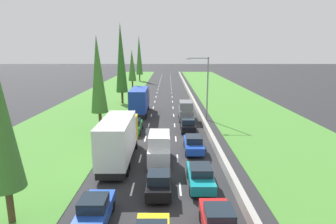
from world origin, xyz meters
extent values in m
plane|color=#28282B|center=(0.00, 60.00, 0.00)|extent=(300.00, 300.00, 0.00)
cube|color=#478433|center=(-12.65, 60.00, 0.02)|extent=(14.00, 140.00, 0.04)
cube|color=#478433|center=(14.35, 60.00, 0.02)|extent=(14.00, 140.00, 0.04)
cube|color=#9E9B93|center=(5.70, 60.00, 0.42)|extent=(0.44, 120.00, 0.85)
cube|color=white|center=(-1.75, 15.00, 0.01)|extent=(0.14, 2.00, 0.01)
cube|color=white|center=(-1.75, 21.00, 0.01)|extent=(0.14, 2.00, 0.01)
cube|color=white|center=(-1.75, 27.00, 0.01)|extent=(0.14, 2.00, 0.01)
cube|color=white|center=(-1.75, 33.00, 0.01)|extent=(0.14, 2.00, 0.01)
cube|color=white|center=(-1.75, 39.00, 0.01)|extent=(0.14, 2.00, 0.01)
cube|color=white|center=(-1.75, 45.00, 0.01)|extent=(0.14, 2.00, 0.01)
cube|color=white|center=(-1.75, 51.00, 0.01)|extent=(0.14, 2.00, 0.01)
cube|color=white|center=(-1.75, 57.00, 0.01)|extent=(0.14, 2.00, 0.01)
cube|color=white|center=(-1.75, 63.00, 0.01)|extent=(0.14, 2.00, 0.01)
cube|color=white|center=(-1.75, 69.00, 0.01)|extent=(0.14, 2.00, 0.01)
cube|color=white|center=(-1.75, 75.00, 0.01)|extent=(0.14, 2.00, 0.01)
cube|color=white|center=(-1.75, 81.00, 0.01)|extent=(0.14, 2.00, 0.01)
cube|color=white|center=(-1.75, 87.00, 0.01)|extent=(0.14, 2.00, 0.01)
cube|color=white|center=(-1.75, 93.00, 0.01)|extent=(0.14, 2.00, 0.01)
cube|color=white|center=(-1.75, 99.00, 0.01)|extent=(0.14, 2.00, 0.01)
cube|color=white|center=(-1.75, 105.00, 0.01)|extent=(0.14, 2.00, 0.01)
cube|color=white|center=(-1.75, 111.00, 0.01)|extent=(0.14, 2.00, 0.01)
cube|color=white|center=(-1.75, 117.00, 0.01)|extent=(0.14, 2.00, 0.01)
cube|color=white|center=(1.75, 15.00, 0.01)|extent=(0.14, 2.00, 0.01)
cube|color=white|center=(1.75, 21.00, 0.01)|extent=(0.14, 2.00, 0.01)
cube|color=white|center=(1.75, 27.00, 0.01)|extent=(0.14, 2.00, 0.01)
cube|color=white|center=(1.75, 33.00, 0.01)|extent=(0.14, 2.00, 0.01)
cube|color=white|center=(1.75, 39.00, 0.01)|extent=(0.14, 2.00, 0.01)
cube|color=white|center=(1.75, 45.00, 0.01)|extent=(0.14, 2.00, 0.01)
cube|color=white|center=(1.75, 51.00, 0.01)|extent=(0.14, 2.00, 0.01)
cube|color=white|center=(1.75, 57.00, 0.01)|extent=(0.14, 2.00, 0.01)
cube|color=white|center=(1.75, 63.00, 0.01)|extent=(0.14, 2.00, 0.01)
cube|color=white|center=(1.75, 69.00, 0.01)|extent=(0.14, 2.00, 0.01)
cube|color=white|center=(1.75, 75.00, 0.01)|extent=(0.14, 2.00, 0.01)
cube|color=white|center=(1.75, 81.00, 0.01)|extent=(0.14, 2.00, 0.01)
cube|color=white|center=(1.75, 87.00, 0.01)|extent=(0.14, 2.00, 0.01)
cube|color=white|center=(1.75, 93.00, 0.01)|extent=(0.14, 2.00, 0.01)
cube|color=white|center=(1.75, 99.00, 0.01)|extent=(0.14, 2.00, 0.01)
cube|color=white|center=(1.75, 105.00, 0.01)|extent=(0.14, 2.00, 0.01)
cube|color=white|center=(1.75, 111.00, 0.01)|extent=(0.14, 2.00, 0.01)
cube|color=white|center=(1.75, 117.00, 0.01)|extent=(0.14, 2.00, 0.01)
cube|color=#1E47B7|center=(-3.40, 10.94, 0.70)|extent=(1.68, 3.90, 0.76)
cube|color=#19232D|center=(-3.40, 10.64, 1.40)|extent=(1.52, 1.60, 0.64)
cylinder|color=black|center=(-4.16, 12.15, 0.32)|extent=(0.22, 0.64, 0.64)
cylinder|color=black|center=(-2.64, 12.15, 0.32)|extent=(0.22, 0.64, 0.64)
cube|color=red|center=(3.58, 9.83, 0.70)|extent=(1.68, 3.90, 0.76)
cube|color=#19232D|center=(3.58, 9.53, 1.40)|extent=(1.52, 1.60, 0.64)
cylinder|color=black|center=(2.82, 11.04, 0.32)|extent=(0.22, 0.64, 0.64)
cylinder|color=black|center=(4.34, 11.04, 0.32)|extent=(0.22, 0.64, 0.64)
cube|color=teal|center=(3.26, 15.54, 0.68)|extent=(1.76, 4.50, 0.72)
cube|color=#19232D|center=(3.26, 15.39, 1.34)|extent=(1.56, 1.90, 0.60)
cylinder|color=black|center=(2.46, 16.94, 0.32)|extent=(0.22, 0.64, 0.64)
cylinder|color=black|center=(4.06, 16.94, 0.32)|extent=(0.22, 0.64, 0.64)
cylinder|color=black|center=(2.46, 14.15, 0.32)|extent=(0.22, 0.64, 0.64)
cylinder|color=black|center=(4.06, 14.15, 0.32)|extent=(0.22, 0.64, 0.64)
cube|color=#1E47B7|center=(3.41, 22.93, 0.68)|extent=(1.76, 4.50, 0.72)
cube|color=#19232D|center=(3.41, 22.78, 1.34)|extent=(1.56, 1.90, 0.60)
cylinder|color=black|center=(2.61, 24.32, 0.32)|extent=(0.22, 0.64, 0.64)
cylinder|color=black|center=(4.21, 24.32, 0.32)|extent=(0.22, 0.64, 0.64)
cylinder|color=black|center=(2.61, 21.53, 0.32)|extent=(0.22, 0.64, 0.64)
cylinder|color=black|center=(4.21, 21.53, 0.32)|extent=(0.22, 0.64, 0.64)
cube|color=black|center=(0.21, 14.36, 0.70)|extent=(1.68, 3.90, 0.76)
cube|color=#19232D|center=(0.21, 14.06, 1.40)|extent=(1.52, 1.60, 0.64)
cylinder|color=black|center=(-0.55, 15.57, 0.32)|extent=(0.22, 0.64, 0.64)
cylinder|color=black|center=(0.97, 15.57, 0.32)|extent=(0.22, 0.64, 0.64)
cylinder|color=black|center=(-0.55, 13.15, 0.32)|extent=(0.22, 0.64, 0.64)
cylinder|color=black|center=(0.97, 13.15, 0.32)|extent=(0.22, 0.64, 0.64)
cube|color=black|center=(3.32, 29.99, 0.70)|extent=(1.68, 3.90, 0.76)
cube|color=#19232D|center=(3.32, 29.69, 1.40)|extent=(1.52, 1.60, 0.64)
cylinder|color=black|center=(2.56, 31.19, 0.32)|extent=(0.22, 0.64, 0.64)
cylinder|color=black|center=(4.08, 31.19, 0.32)|extent=(0.22, 0.64, 0.64)
cylinder|color=black|center=(2.56, 28.78, 0.32)|extent=(0.22, 0.64, 0.64)
cylinder|color=black|center=(4.08, 28.78, 0.32)|extent=(0.22, 0.64, 0.64)
cube|color=slate|center=(3.41, 35.92, 1.02)|extent=(1.90, 4.90, 1.40)
cube|color=slate|center=(3.41, 35.62, 2.27)|extent=(1.80, 3.10, 1.10)
cylinder|color=black|center=(2.54, 37.44, 0.32)|extent=(0.22, 0.64, 0.64)
cylinder|color=black|center=(4.28, 37.44, 0.32)|extent=(0.22, 0.64, 0.64)
cylinder|color=black|center=(2.54, 34.40, 0.32)|extent=(0.22, 0.64, 0.64)
cylinder|color=black|center=(4.28, 34.40, 0.32)|extent=(0.22, 0.64, 0.64)
cube|color=black|center=(-3.54, 20.41, 0.60)|extent=(2.20, 9.40, 0.56)
cube|color=yellow|center=(-3.54, 24.01, 2.13)|extent=(2.40, 2.20, 2.50)
cube|color=silver|center=(-3.54, 19.31, 2.53)|extent=(2.44, 7.20, 3.30)
cylinder|color=black|center=(-4.66, 23.71, 0.32)|extent=(0.22, 0.64, 0.64)
cylinder|color=black|center=(-2.42, 23.71, 0.32)|extent=(0.22, 0.64, 0.64)
cylinder|color=black|center=(-4.66, 18.23, 0.32)|extent=(0.22, 0.64, 0.64)
cylinder|color=black|center=(-2.42, 18.23, 0.32)|extent=(0.22, 0.64, 0.64)
cylinder|color=black|center=(-4.66, 17.15, 0.32)|extent=(0.22, 0.64, 0.64)
cylinder|color=black|center=(-2.42, 17.15, 0.32)|extent=(0.22, 0.64, 0.64)
cube|color=white|center=(0.09, 20.06, 1.02)|extent=(1.90, 4.90, 1.40)
cube|color=white|center=(0.09, 19.76, 2.27)|extent=(1.80, 3.10, 1.10)
cylinder|color=black|center=(-0.78, 21.58, 0.32)|extent=(0.22, 0.64, 0.64)
cylinder|color=black|center=(0.96, 21.58, 0.32)|extent=(0.22, 0.64, 0.64)
cylinder|color=black|center=(-0.78, 18.54, 0.32)|extent=(0.22, 0.64, 0.64)
cylinder|color=black|center=(0.96, 18.54, 0.32)|extent=(0.22, 0.64, 0.64)
cube|color=#237A33|center=(-3.34, 29.85, 0.68)|extent=(1.76, 4.50, 0.72)
cube|color=#19232D|center=(-3.34, 29.70, 1.34)|extent=(1.56, 1.90, 0.60)
cylinder|color=black|center=(-4.14, 31.25, 0.32)|extent=(0.22, 0.64, 0.64)
cylinder|color=black|center=(-2.54, 31.25, 0.32)|extent=(0.22, 0.64, 0.64)
cylinder|color=black|center=(-4.14, 28.46, 0.32)|extent=(0.22, 0.64, 0.64)
cylinder|color=black|center=(-2.54, 28.46, 0.32)|extent=(0.22, 0.64, 0.64)
cube|color=black|center=(-3.59, 40.06, 0.60)|extent=(2.20, 9.40, 0.56)
cube|color=maroon|center=(-3.59, 43.66, 2.13)|extent=(2.40, 2.20, 2.50)
cube|color=#19389E|center=(-3.59, 38.96, 2.53)|extent=(2.44, 7.20, 3.30)
cylinder|color=black|center=(-4.71, 43.36, 0.32)|extent=(0.22, 0.64, 0.64)
cylinder|color=black|center=(-2.47, 43.36, 0.32)|extent=(0.22, 0.64, 0.64)
cylinder|color=black|center=(-4.71, 37.88, 0.32)|extent=(0.22, 0.64, 0.64)
cylinder|color=black|center=(-2.47, 37.88, 0.32)|extent=(0.22, 0.64, 0.64)
cylinder|color=black|center=(-4.71, 36.80, 0.32)|extent=(0.22, 0.64, 0.64)
cylinder|color=black|center=(-2.47, 36.80, 0.32)|extent=(0.22, 0.64, 0.64)
cylinder|color=#4C3823|center=(-8.34, 10.96, 1.10)|extent=(0.40, 0.40, 2.20)
cylinder|color=#4C3823|center=(-7.84, 31.27, 1.10)|extent=(0.40, 0.40, 2.20)
cone|color=#3D752D|center=(-7.84, 31.27, 7.01)|extent=(2.10, 2.10, 9.63)
cylinder|color=#4C3823|center=(-7.84, 49.19, 1.10)|extent=(0.41, 0.41, 2.20)
cone|color=#2D6623|center=(-7.84, 49.19, 8.56)|extent=(2.17, 2.17, 12.72)
cylinder|color=#4C3823|center=(-8.37, 69.41, 1.10)|extent=(0.39, 0.39, 2.20)
cone|color=#3D752D|center=(-8.37, 69.41, 6.15)|extent=(2.05, 2.05, 7.90)
cylinder|color=#4C3823|center=(-8.47, 89.30, 1.10)|extent=(0.41, 0.41, 2.20)
cone|color=#3D752D|center=(-8.47, 89.30, 8.47)|extent=(2.17, 2.17, 12.54)
cylinder|color=gray|center=(6.50, 36.16, 4.50)|extent=(0.20, 0.20, 9.00)
cylinder|color=gray|center=(5.10, 36.16, 8.85)|extent=(2.80, 0.12, 0.12)
cube|color=silver|center=(3.70, 36.16, 8.75)|extent=(0.60, 0.28, 0.20)
camera|label=1|loc=(0.85, -3.99, 9.91)|focal=30.28mm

